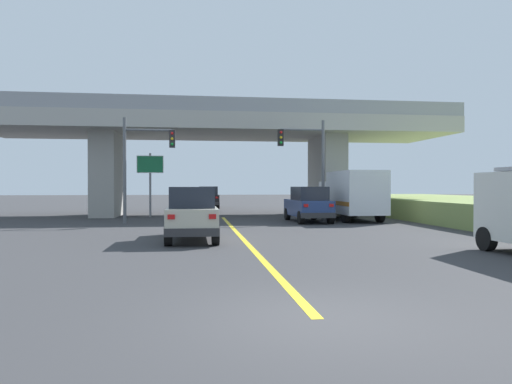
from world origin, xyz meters
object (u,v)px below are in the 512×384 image
(highway_sign, at_px, (150,170))
(sedan_oncoming, at_px, (208,197))
(box_truck, at_px, (352,194))
(suv_lead, at_px, (192,213))
(suv_crossing, at_px, (308,204))
(traffic_signal_farside, at_px, (141,157))
(traffic_signal_nearside, at_px, (309,157))

(highway_sign, bearing_deg, sedan_oncoming, 71.65)
(box_truck, relative_size, highway_sign, 1.53)
(box_truck, height_order, highway_sign, highway_sign)
(suv_lead, xyz_separation_m, suv_crossing, (6.55, 8.33, -0.00))
(suv_crossing, xyz_separation_m, sedan_oncoming, (-5.16, 18.28, 0.00))
(sedan_oncoming, bearing_deg, traffic_signal_farside, -103.05)
(suv_lead, xyz_separation_m, traffic_signal_farside, (-2.79, 8.53, 2.66))
(suv_lead, bearing_deg, traffic_signal_farside, 108.12)
(suv_lead, relative_size, sedan_oncoming, 0.99)
(traffic_signal_farside, bearing_deg, suv_lead, -71.88)
(suv_lead, relative_size, traffic_signal_nearside, 0.81)
(suv_lead, xyz_separation_m, highway_sign, (-2.80, 13.94, 2.11))
(traffic_signal_nearside, bearing_deg, highway_sign, 152.25)
(highway_sign, bearing_deg, suv_crossing, -30.99)
(suv_crossing, distance_m, traffic_signal_farside, 9.72)
(suv_crossing, bearing_deg, highway_sign, 147.83)
(suv_lead, height_order, highway_sign, highway_sign)
(suv_crossing, distance_m, box_truck, 3.12)
(suv_crossing, xyz_separation_m, traffic_signal_farside, (-9.34, 0.21, 2.66))
(traffic_signal_nearside, height_order, highway_sign, traffic_signal_nearside)
(suv_crossing, height_order, highway_sign, highway_sign)
(traffic_signal_farside, bearing_deg, box_truck, 3.62)
(sedan_oncoming, bearing_deg, traffic_signal_nearside, -73.26)
(box_truck, bearing_deg, sedan_oncoming, 115.00)
(box_truck, xyz_separation_m, traffic_signal_nearside, (-2.75, -0.37, 2.22))
(suv_lead, xyz_separation_m, traffic_signal_nearside, (6.71, 8.94, 2.76))
(suv_lead, height_order, traffic_signal_farside, traffic_signal_farside)
(suv_lead, distance_m, highway_sign, 14.38)
(suv_lead, relative_size, box_truck, 0.73)
(suv_lead, bearing_deg, sedan_oncoming, 87.00)
(suv_crossing, xyz_separation_m, highway_sign, (-9.36, 5.62, 2.11))
(box_truck, bearing_deg, suv_crossing, -161.35)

